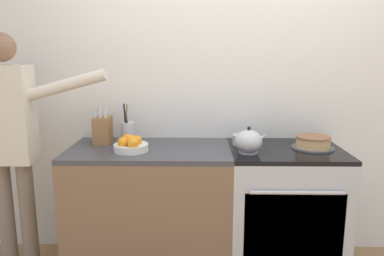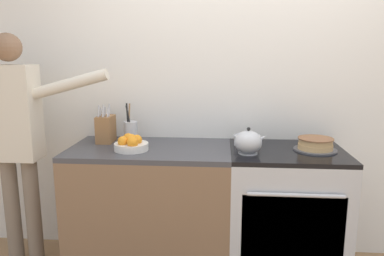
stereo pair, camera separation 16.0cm
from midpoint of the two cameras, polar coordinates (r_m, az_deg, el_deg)
wall_back at (r=2.89m, az=5.96°, el=5.95°), size 8.00×0.04×2.60m
counter_cabinet at (r=2.79m, az=-7.98°, el=-12.20°), size 1.13×0.64×0.92m
stove_range at (r=2.81m, az=12.09°, el=-12.20°), size 0.78×0.67×0.92m
layer_cake at (r=2.70m, az=16.35°, el=-2.17°), size 0.29×0.29×0.09m
tea_kettle at (r=2.50m, az=6.87°, el=-2.07°), size 0.22×0.18×0.18m
mixing_bowl at (r=2.72m, az=6.47°, el=-1.74°), size 0.19×0.19×0.08m
knife_block at (r=2.82m, az=-15.03°, el=-0.28°), size 0.11×0.17×0.29m
utensil_crock at (r=2.80m, az=-11.32°, el=-0.58°), size 0.10×0.10×0.29m
fruit_bowl at (r=2.56m, az=-11.09°, el=-2.54°), size 0.23×0.23×0.11m
person_baker at (r=2.91m, az=-27.38°, el=-0.74°), size 0.95×0.20×1.71m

